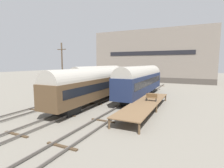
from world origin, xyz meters
TOP-DOWN VIEW (x-y plane):
  - ground_plane at (0.00, 0.00)m, footprint 200.00×200.00m
  - track_left at (-4.73, 0.00)m, footprint 2.60×60.00m
  - track_middle at (0.00, 0.00)m, footprint 2.60×60.00m
  - track_right at (4.73, 0.00)m, footprint 2.60×60.00m
  - train_car_grey at (-4.73, 13.06)m, footprint 2.93×16.51m
  - train_car_brown at (0.00, 3.60)m, footprint 3.02×18.93m
  - train_car_navy at (4.73, 10.40)m, footprint 3.06×17.87m
  - station_platform at (7.56, 2.41)m, footprint 3.03×14.31m
  - bench at (8.01, 3.74)m, footprint 1.40×0.40m
  - person_worker at (-2.95, -2.93)m, footprint 0.32×0.32m
  - utility_pole at (-7.67, 5.41)m, footprint 1.80×0.24m
  - warehouse_building at (0.09, 39.90)m, footprint 36.14×11.16m

SIDE VIEW (x-z plane):
  - ground_plane at x=0.00m, z-range 0.00..0.00m
  - track_left at x=-4.73m, z-range 0.01..0.27m
  - track_middle at x=0.00m, z-range 0.01..0.27m
  - track_right at x=4.73m, z-range 0.01..0.27m
  - station_platform at x=7.56m, z-range 0.44..1.48m
  - person_worker at x=-2.95m, z-range 0.20..2.04m
  - bench at x=8.01m, z-range 1.07..1.98m
  - train_car_brown at x=0.00m, z-range 0.35..5.45m
  - train_car_grey at x=-4.73m, z-range 0.36..5.55m
  - train_car_navy at x=4.73m, z-range 0.36..5.68m
  - utility_pole at x=-7.67m, z-range 0.16..9.33m
  - warehouse_building at x=0.09m, z-range 0.00..15.83m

